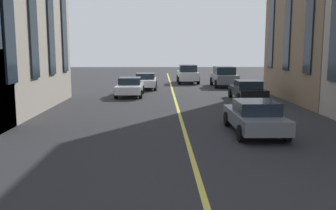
{
  "coord_description": "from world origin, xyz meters",
  "views": [
    {
      "loc": [
        5.82,
        1.0,
        3.39
      ],
      "look_at": [
        17.11,
        0.77,
        1.7
      ],
      "focal_mm": 39.36,
      "sensor_mm": 36.0,
      "label": 1
    }
  ],
  "objects": [
    {
      "name": "car_grey_far",
      "position": [
        20.55,
        -2.85,
        0.7
      ],
      "size": [
        4.4,
        1.95,
        1.37
      ],
      "color": "slate",
      "rests_on": "ground_plane"
    },
    {
      "name": "car_white_parked_a",
      "position": [
        43.82,
        -1.8,
        0.97
      ],
      "size": [
        4.7,
        2.14,
        1.88
      ],
      "color": "silver",
      "rests_on": "ground_plane"
    },
    {
      "name": "car_black_oncoming",
      "position": [
        30.59,
        -4.9,
        0.7
      ],
      "size": [
        4.4,
        1.95,
        1.37
      ],
      "color": "black",
      "rests_on": "ground_plane"
    },
    {
      "name": "lane_centre_line",
      "position": [
        20.0,
        0.0,
        0.0
      ],
      "size": [
        80.0,
        0.16,
        0.01
      ],
      "color": "#D8C64C",
      "rests_on": "ground_plane"
    },
    {
      "name": "car_white_near",
      "position": [
        33.12,
        3.29,
        0.7
      ],
      "size": [
        4.4,
        1.95,
        1.37
      ],
      "color": "silver",
      "rests_on": "ground_plane"
    },
    {
      "name": "car_grey_parked_b",
      "position": [
        39.91,
        -4.9,
        0.97
      ],
      "size": [
        4.7,
        2.14,
        1.88
      ],
      "color": "slate",
      "rests_on": "ground_plane"
    },
    {
      "name": "car_white_mid",
      "position": [
        38.2,
        2.32,
        0.7
      ],
      "size": [
        4.4,
        1.95,
        1.37
      ],
      "color": "silver",
      "rests_on": "ground_plane"
    }
  ]
}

